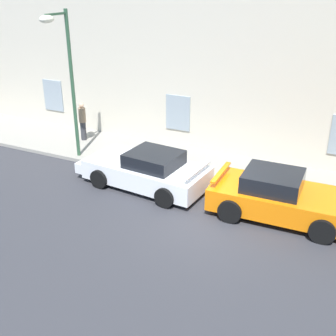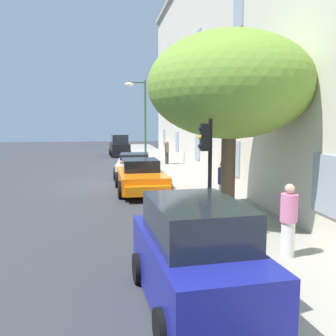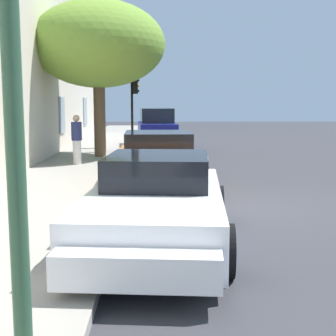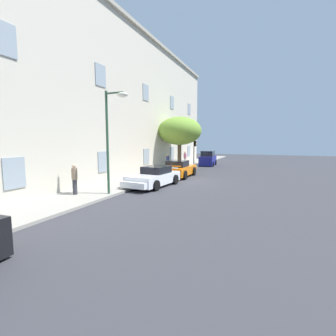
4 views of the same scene
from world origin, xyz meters
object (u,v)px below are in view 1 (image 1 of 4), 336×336
at_px(sportscar_red_lead, 143,170).
at_px(pedestrian_bystander, 83,121).
at_px(street_lamp, 63,60).
at_px(sportscar_yellow_flank, 286,199).

bearing_deg(sportscar_red_lead, pedestrian_bystander, 149.84).
relative_size(sportscar_red_lead, street_lamp, 0.86).
distance_m(sportscar_yellow_flank, street_lamp, 9.32).
distance_m(sportscar_red_lead, sportscar_yellow_flank, 5.05).
relative_size(sportscar_yellow_flank, street_lamp, 0.83).
bearing_deg(pedestrian_bystander, street_lamp, -65.84).
bearing_deg(sportscar_red_lead, sportscar_yellow_flank, -0.71).
height_order(sportscar_red_lead, street_lamp, street_lamp).
bearing_deg(sportscar_yellow_flank, street_lamp, 175.72).
bearing_deg(sportscar_red_lead, street_lamp, 170.76).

